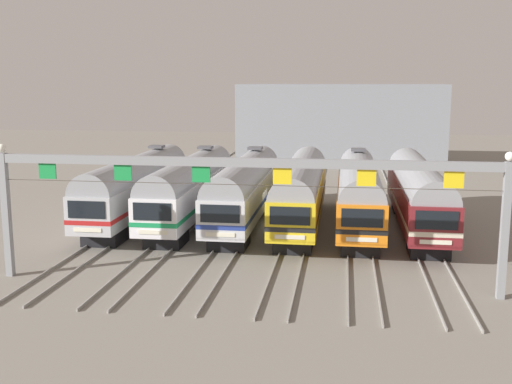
# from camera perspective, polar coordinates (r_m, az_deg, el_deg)

# --- Properties ---
(ground_plane) EXTENTS (160.00, 160.00, 0.00)m
(ground_plane) POSITION_cam_1_polar(r_m,az_deg,el_deg) (44.29, 1.55, -3.06)
(ground_plane) COLOR gray
(track_bed) EXTENTS (21.42, 70.00, 0.15)m
(track_bed) POSITION_cam_1_polar(r_m,az_deg,el_deg) (60.87, 3.39, 0.63)
(track_bed) COLOR gray
(track_bed) RESTS_ON ground
(commuter_train_stainless) EXTENTS (2.88, 18.06, 5.05)m
(commuter_train_stainless) POSITION_cam_1_polar(r_m,az_deg,el_deg) (45.95, -10.87, 0.66)
(commuter_train_stainless) COLOR #B2B5BA
(commuter_train_stainless) RESTS_ON ground
(commuter_train_white) EXTENTS (2.88, 18.06, 5.05)m
(commuter_train_white) POSITION_cam_1_polar(r_m,az_deg,el_deg) (44.82, -6.04, 0.55)
(commuter_train_white) COLOR white
(commuter_train_white) RESTS_ON ground
(commuter_train_silver) EXTENTS (2.88, 18.06, 5.05)m
(commuter_train_silver) POSITION_cam_1_polar(r_m,az_deg,el_deg) (44.02, -1.01, 0.43)
(commuter_train_silver) COLOR silver
(commuter_train_silver) RESTS_ON ground
(commuter_train_yellow) EXTENTS (2.88, 18.06, 4.77)m
(commuter_train_yellow) POSITION_cam_1_polar(r_m,az_deg,el_deg) (43.57, 4.17, 0.30)
(commuter_train_yellow) COLOR gold
(commuter_train_yellow) RESTS_ON ground
(commuter_train_orange) EXTENTS (2.88, 18.06, 5.05)m
(commuter_train_orange) POSITION_cam_1_polar(r_m,az_deg,el_deg) (43.49, 9.41, 0.17)
(commuter_train_orange) COLOR orange
(commuter_train_orange) RESTS_ON ground
(commuter_train_maroon) EXTENTS (2.88, 18.06, 4.77)m
(commuter_train_maroon) POSITION_cam_1_polar(r_m,az_deg,el_deg) (43.77, 14.63, 0.04)
(commuter_train_maroon) COLOR maroon
(commuter_train_maroon) RESTS_ON ground
(catenary_gantry) EXTENTS (25.16, 0.44, 6.97)m
(catenary_gantry) POSITION_cam_1_polar(r_m,az_deg,el_deg) (30.13, -1.35, 1.01)
(catenary_gantry) COLOR gray
(catenary_gantry) RESTS_ON ground
(maintenance_building) EXTENTS (24.90, 10.00, 9.74)m
(maintenance_building) POSITION_cam_1_polar(r_m,az_deg,el_deg) (78.68, 7.73, 6.23)
(maintenance_building) COLOR gray
(maintenance_building) RESTS_ON ground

